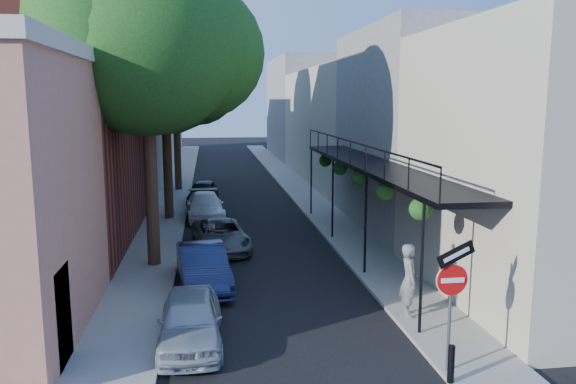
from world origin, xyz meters
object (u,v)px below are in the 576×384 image
object	(u,v)px
pedestrian	(409,280)
oak_mid	(173,74)
parked_car_d	(205,206)
oak_near	(159,39)
parked_car_a	(191,320)
parked_car_e	(203,192)
parked_car_b	(203,267)
oak_far	(182,62)
sign_post	(452,285)
parked_car_c	(221,235)
bollard	(451,364)

from	to	relation	value
pedestrian	oak_mid	bearing A→B (deg)	34.05
oak_mid	parked_car_d	xyz separation A→B (m)	(1.38, -0.17, -6.42)
oak_near	parked_car_d	bearing A→B (deg)	80.34
parked_car_a	oak_mid	bearing A→B (deg)	93.93
parked_car_e	parked_car_b	bearing A→B (deg)	-82.78
oak_far	pedestrian	bearing A→B (deg)	-73.75
oak_far	oak_near	bearing A→B (deg)	-90.04
parked_car_a	parked_car_e	size ratio (longest dim) A/B	0.97
sign_post	parked_car_d	size ratio (longest dim) A/B	0.69
sign_post	oak_far	xyz separation A→B (m)	(-6.51, 26.30, 6.22)
oak_near	parked_car_e	world-z (taller)	oak_near
parked_car_b	parked_car_c	distance (m)	4.51
oak_far	pedestrian	xyz separation A→B (m)	(6.75, -23.17, -7.15)
parked_car_a	oak_far	bearing A→B (deg)	92.21
bollard	oak_near	size ratio (longest dim) A/B	0.07
sign_post	oak_near	distance (m)	12.77
parked_car_c	bollard	bearing A→B (deg)	-76.32
parked_car_b	pedestrian	bearing A→B (deg)	-38.68
parked_car_c	parked_car_e	xyz separation A→B (m)	(-0.79, 10.46, 0.06)
bollard	parked_car_c	bearing A→B (deg)	110.97
parked_car_c	parked_car_d	xyz separation A→B (m)	(-0.64, 6.07, 0.04)
oak_far	parked_car_a	size ratio (longest dim) A/B	3.21
pedestrian	parked_car_a	bearing A→B (deg)	105.85
oak_near	sign_post	bearing A→B (deg)	-54.91
sign_post	oak_far	distance (m)	27.80
sign_post	parked_car_d	world-z (taller)	sign_post
sign_post	parked_car_e	world-z (taller)	sign_post
sign_post	parked_car_a	world-z (taller)	sign_post
oak_mid	parked_car_a	size ratio (longest dim) A/B	2.75
oak_far	parked_car_d	size ratio (longest dim) A/B	2.73
parked_car_e	parked_car_d	bearing A→B (deg)	-81.33
sign_post	pedestrian	xyz separation A→B (m)	(0.24, 3.13, -0.93)
sign_post	oak_near	world-z (taller)	oak_near
oak_mid	parked_car_b	bearing A→B (deg)	-82.80
bollard	parked_car_d	world-z (taller)	parked_car_d
oak_mid	parked_car_b	distance (m)	12.53
oak_near	parked_car_b	world-z (taller)	oak_near
oak_near	oak_mid	world-z (taller)	oak_near
parked_car_c	parked_car_d	bearing A→B (deg)	88.73
sign_post	oak_near	xyz separation A→B (m)	(-6.53, 9.29, 5.84)
parked_car_c	pedestrian	size ratio (longest dim) A/B	2.14
parked_car_a	parked_car_c	xyz separation A→B (m)	(0.93, 8.65, -0.04)
parked_car_b	parked_car_e	bearing A→B (deg)	83.88
oak_mid	oak_near	bearing A→B (deg)	-89.63
parked_car_b	parked_car_a	bearing A→B (deg)	-100.18
pedestrian	bollard	bearing A→B (deg)	-178.05
oak_mid	parked_car_d	size ratio (longest dim) A/B	2.34
parked_car_a	parked_car_d	distance (m)	14.72
parked_car_d	parked_car_a	bearing A→B (deg)	-94.34
parked_car_e	pedestrian	distance (m)	19.18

